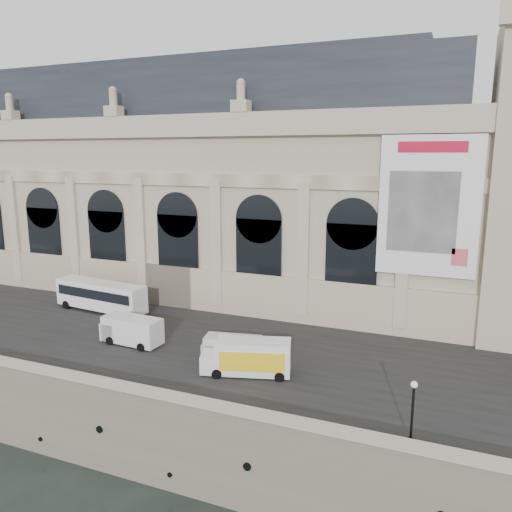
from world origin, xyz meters
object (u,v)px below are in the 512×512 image
(van_b, at_px, (129,330))
(lamp_right, at_px, (412,413))
(bus_left, at_px, (101,295))
(box_truck, at_px, (248,357))
(van_c, at_px, (229,349))

(van_b, bearing_deg, lamp_right, -15.80)
(bus_left, distance_m, van_b, 11.41)
(bus_left, height_order, box_truck, bus_left)
(bus_left, bearing_deg, van_b, -37.79)
(van_c, xyz_separation_m, lamp_right, (15.91, -7.37, 0.96))
(bus_left, height_order, van_c, bus_left)
(bus_left, xyz_separation_m, van_b, (9.00, -6.98, -0.59))
(van_b, height_order, box_truck, box_truck)
(van_c, bearing_deg, bus_left, 160.05)
(lamp_right, bearing_deg, van_c, 155.14)
(van_b, bearing_deg, box_truck, -8.57)
(van_b, bearing_deg, van_c, -0.61)
(bus_left, bearing_deg, lamp_right, -22.20)
(bus_left, relative_size, box_truck, 1.58)
(box_truck, bearing_deg, lamp_right, -22.45)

